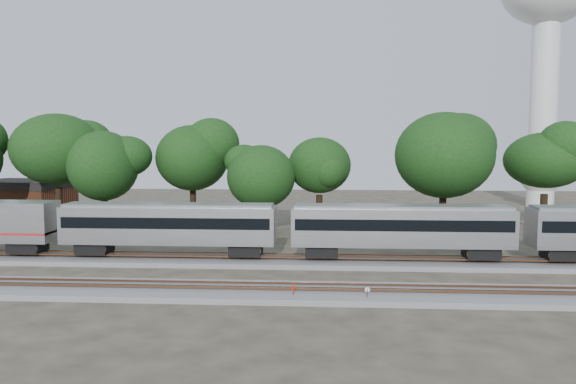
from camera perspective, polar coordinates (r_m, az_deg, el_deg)
name	(u,v)px	position (r m, az deg, el deg)	size (l,w,h in m)	color
ground	(238,280)	(42.74, -5.13, -8.89)	(160.00, 160.00, 0.00)	#383328
track_far	(248,260)	(48.48, -4.05, -6.95)	(160.00, 5.00, 0.73)	slate
track_near	(229,291)	(38.87, -6.04, -10.02)	(160.00, 5.00, 0.73)	slate
train	(523,227)	(50.29, 22.79, -3.28)	(114.72, 3.28, 4.84)	silver
switch_stand_red	(293,291)	(37.07, 0.53, -10.04)	(0.30, 0.15, 1.00)	#512D19
switch_stand_white	(367,293)	(36.86, 8.06, -10.13)	(0.34, 0.06, 1.06)	#512D19
switch_lever	(300,300)	(36.99, 1.27, -10.87)	(0.50, 0.30, 0.30)	#512D19
water_tower	(547,13)	(100.34, 24.85, 16.18)	(14.81, 14.81, 41.01)	silver
brick_building	(24,201)	(80.61, -25.25, -0.80)	(12.27, 9.55, 5.37)	brown
tree_1	(57,149)	(69.43, -22.39, 4.02)	(9.63, 9.63, 13.58)	black
tree_2	(103,166)	(65.40, -18.25, 2.52)	(7.81, 7.81, 11.01)	black
tree_3	(192,158)	(67.42, -9.69, 3.42)	(8.57, 8.57, 12.08)	black
tree_4	(261,177)	(62.14, -2.76, 1.54)	(6.59, 6.59, 9.29)	black
tree_5	(319,166)	(65.87, 3.22, 2.70)	(7.71, 7.71, 10.86)	black
tree_6	(444,155)	(60.74, 15.56, 3.61)	(9.09, 9.09, 12.82)	black
tree_7	(546,160)	(69.30, 24.70, 2.93)	(8.40, 8.40, 11.85)	black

